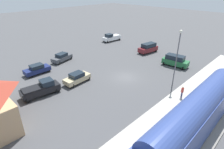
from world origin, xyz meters
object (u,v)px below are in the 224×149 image
object	(u,v)px
light_pole_near_platform	(177,53)
pickup_black	(41,89)
pickup_white	(112,37)
sedan_navy	(37,69)
suv_green	(175,60)
sedan_tan	(77,78)
sedan_charcoal	(62,57)
suv_maroon	(148,48)
pedestrian_on_platform	(182,91)

from	to	relation	value
light_pole_near_platform	pickup_black	bearing A→B (deg)	52.07
pickup_white	pickup_black	bearing A→B (deg)	114.69
sedan_navy	suv_green	bearing A→B (deg)	-128.04
pickup_black	light_pole_near_platform	size ratio (longest dim) A/B	0.63
sedan_tan	sedan_navy	xyz separation A→B (m)	(7.93, 2.97, 0.00)
sedan_charcoal	suv_maroon	world-z (taller)	suv_maroon
pedestrian_on_platform	pickup_black	bearing A→B (deg)	40.88
pedestrian_on_platform	sedan_tan	distance (m)	16.19
light_pole_near_platform	sedan_charcoal	bearing A→B (deg)	16.96
sedan_charcoal	pickup_black	xyz separation A→B (m)	(-9.28, 9.26, 0.15)
suv_maroon	light_pole_near_platform	xyz separation A→B (m)	(-11.93, 10.63, 4.33)
sedan_charcoal	pickup_black	world-z (taller)	pickup_black
sedan_navy	light_pole_near_platform	world-z (taller)	light_pole_near_platform
pickup_white	light_pole_near_platform	bearing A→B (deg)	154.97
suv_green	sedan_charcoal	bearing A→B (deg)	38.04
sedan_charcoal	sedan_navy	size ratio (longest dim) A/B	1.06
sedan_charcoal	suv_green	world-z (taller)	suv_green
pickup_black	sedan_navy	distance (m)	7.80
sedan_charcoal	pickup_white	bearing A→B (deg)	-79.53
sedan_tan	light_pole_near_platform	distance (m)	16.05
sedan_charcoal	pickup_black	bearing A→B (deg)	135.07
pickup_white	sedan_charcoal	bearing A→B (deg)	100.47
pedestrian_on_platform	sedan_navy	bearing A→B (deg)	24.55
pickup_black	sedan_navy	bearing A→B (deg)	-21.66
suv_green	sedan_navy	size ratio (longest dim) A/B	1.12
pickup_black	pickup_white	size ratio (longest dim) A/B	1.01
suv_green	light_pole_near_platform	xyz separation A→B (m)	(-3.53, 7.57, 4.33)
sedan_charcoal	suv_green	distance (m)	22.99
pedestrian_on_platform	suv_green	xyz separation A→B (m)	(6.32, -10.32, -0.13)
pedestrian_on_platform	sedan_charcoal	xyz separation A→B (m)	(24.42, 3.85, -0.40)
sedan_charcoal	sedan_navy	world-z (taller)	same
sedan_charcoal	suv_maroon	distance (m)	19.77
pickup_black	light_pole_near_platform	world-z (taller)	light_pole_near_platform
sedan_charcoal	sedan_navy	bearing A→B (deg)	107.66
suv_green	pedestrian_on_platform	bearing A→B (deg)	121.48
light_pole_near_platform	sedan_navy	bearing A→B (deg)	33.50
suv_maroon	sedan_tan	size ratio (longest dim) A/B	1.11
pickup_black	pickup_white	bearing A→B (deg)	-65.31
sedan_charcoal	pedestrian_on_platform	bearing A→B (deg)	-171.05
pedestrian_on_platform	pickup_white	xyz separation A→B (m)	(27.80, -14.43, -0.25)
sedan_charcoal	suv_maroon	xyz separation A→B (m)	(-9.71, -17.23, 0.27)
pickup_black	light_pole_near_platform	xyz separation A→B (m)	(-12.35, -15.85, 4.45)
pickup_white	suv_green	size ratio (longest dim) A/B	1.10
sedan_charcoal	sedan_navy	xyz separation A→B (m)	(-2.03, 6.38, 0.00)
pickup_black	sedan_tan	size ratio (longest dim) A/B	1.22
pickup_black	suv_green	world-z (taller)	suv_green
light_pole_near_platform	pickup_white	bearing A→B (deg)	-25.03
pickup_black	suv_maroon	size ratio (longest dim) A/B	1.09
pedestrian_on_platform	sedan_tan	world-z (taller)	pedestrian_on_platform
suv_green	sedan_navy	distance (m)	26.08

